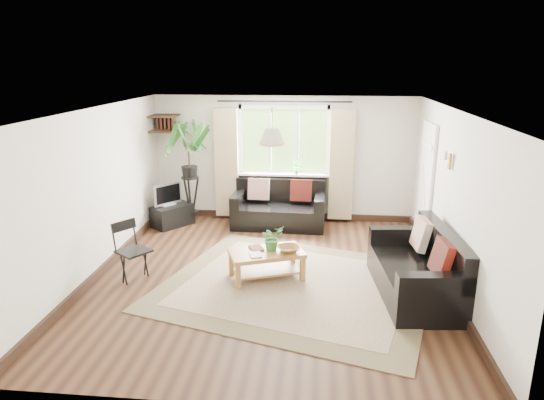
# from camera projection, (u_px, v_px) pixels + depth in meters

# --- Properties ---
(floor) EXTENTS (5.50, 5.50, 0.00)m
(floor) POSITION_uv_depth(u_px,v_px,m) (269.00, 277.00, 7.05)
(floor) COLOR black
(floor) RESTS_ON ground
(ceiling) EXTENTS (5.50, 5.50, 0.00)m
(ceiling) POSITION_uv_depth(u_px,v_px,m) (269.00, 110.00, 6.38)
(ceiling) COLOR white
(ceiling) RESTS_ON floor
(wall_back) EXTENTS (5.00, 0.02, 2.40)m
(wall_back) POSITION_uv_depth(u_px,v_px,m) (284.00, 159.00, 9.35)
(wall_back) COLOR silver
(wall_back) RESTS_ON floor
(wall_front) EXTENTS (5.00, 0.02, 2.40)m
(wall_front) POSITION_uv_depth(u_px,v_px,m) (235.00, 286.00, 4.09)
(wall_front) COLOR silver
(wall_front) RESTS_ON floor
(wall_left) EXTENTS (0.02, 5.50, 2.40)m
(wall_left) POSITION_uv_depth(u_px,v_px,m) (96.00, 193.00, 6.95)
(wall_left) COLOR silver
(wall_left) RESTS_ON floor
(wall_right) EXTENTS (0.02, 5.50, 2.40)m
(wall_right) POSITION_uv_depth(u_px,v_px,m) (455.00, 203.00, 6.48)
(wall_right) COLOR silver
(wall_right) RESTS_ON floor
(rug) EXTENTS (4.25, 3.90, 0.02)m
(rug) POSITION_uv_depth(u_px,v_px,m) (295.00, 285.00, 6.77)
(rug) COLOR #C2B297
(rug) RESTS_ON floor
(window) EXTENTS (2.50, 0.16, 2.16)m
(window) POSITION_uv_depth(u_px,v_px,m) (284.00, 141.00, 9.21)
(window) COLOR white
(window) RESTS_ON wall_back
(door) EXTENTS (0.06, 0.96, 2.06)m
(door) POSITION_uv_depth(u_px,v_px,m) (425.00, 186.00, 8.17)
(door) COLOR silver
(door) RESTS_ON wall_right
(corner_shelf) EXTENTS (0.50, 0.50, 0.34)m
(corner_shelf) POSITION_uv_depth(u_px,v_px,m) (164.00, 123.00, 9.13)
(corner_shelf) COLOR black
(corner_shelf) RESTS_ON wall_back
(pendant_lamp) EXTENTS (0.36, 0.36, 0.54)m
(pendant_lamp) POSITION_uv_depth(u_px,v_px,m) (272.00, 132.00, 6.86)
(pendant_lamp) COLOR beige
(pendant_lamp) RESTS_ON ceiling
(wall_sconce) EXTENTS (0.12, 0.12, 0.28)m
(wall_sconce) POSITION_uv_depth(u_px,v_px,m) (448.00, 158.00, 6.63)
(wall_sconce) COLOR beige
(wall_sconce) RESTS_ON wall_right
(sofa_back) EXTENTS (1.74, 0.91, 0.81)m
(sofa_back) POSITION_uv_depth(u_px,v_px,m) (279.00, 205.00, 9.11)
(sofa_back) COLOR black
(sofa_back) RESTS_ON floor
(sofa_right) EXTENTS (1.90, 1.08, 0.86)m
(sofa_right) POSITION_uv_depth(u_px,v_px,m) (415.00, 265.00, 6.41)
(sofa_right) COLOR black
(sofa_right) RESTS_ON floor
(coffee_table) EXTENTS (1.17, 0.90, 0.42)m
(coffee_table) POSITION_uv_depth(u_px,v_px,m) (266.00, 265.00, 6.94)
(coffee_table) COLOR brown
(coffee_table) RESTS_ON floor
(table_plant) EXTENTS (0.42, 0.42, 0.35)m
(table_plant) POSITION_uv_depth(u_px,v_px,m) (272.00, 238.00, 6.90)
(table_plant) COLOR #316F2C
(table_plant) RESTS_ON coffee_table
(bowl) EXTENTS (0.41, 0.41, 0.08)m
(bowl) POSITION_uv_depth(u_px,v_px,m) (289.00, 249.00, 6.86)
(bowl) COLOR brown
(bowl) RESTS_ON coffee_table
(book_a) EXTENTS (0.22, 0.26, 0.02)m
(book_a) POSITION_uv_depth(u_px,v_px,m) (250.00, 255.00, 6.73)
(book_a) COLOR white
(book_a) RESTS_ON coffee_table
(book_b) EXTENTS (0.27, 0.30, 0.02)m
(book_b) POSITION_uv_depth(u_px,v_px,m) (250.00, 249.00, 6.93)
(book_b) COLOR #512E20
(book_b) RESTS_ON coffee_table
(tv_stand) EXTENTS (0.79, 0.85, 0.40)m
(tv_stand) POSITION_uv_depth(u_px,v_px,m) (172.00, 215.00, 9.18)
(tv_stand) COLOR black
(tv_stand) RESTS_ON floor
(tv) EXTENTS (0.51, 0.57, 0.44)m
(tv) POSITION_uv_depth(u_px,v_px,m) (168.00, 194.00, 9.07)
(tv) COLOR #A5A5AA
(tv) RESTS_ON tv_stand
(palm_stand) EXTENTS (0.87, 0.87, 1.96)m
(palm_stand) POSITION_uv_depth(u_px,v_px,m) (190.00, 173.00, 9.15)
(palm_stand) COLOR black
(palm_stand) RESTS_ON floor
(folding_chair) EXTENTS (0.61, 0.61, 0.85)m
(folding_chair) POSITION_uv_depth(u_px,v_px,m) (134.00, 252.00, 6.84)
(folding_chair) COLOR black
(folding_chair) RESTS_ON floor
(sill_plant) EXTENTS (0.14, 0.10, 0.27)m
(sill_plant) POSITION_uv_depth(u_px,v_px,m) (296.00, 167.00, 9.25)
(sill_plant) COLOR #2D6023
(sill_plant) RESTS_ON window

